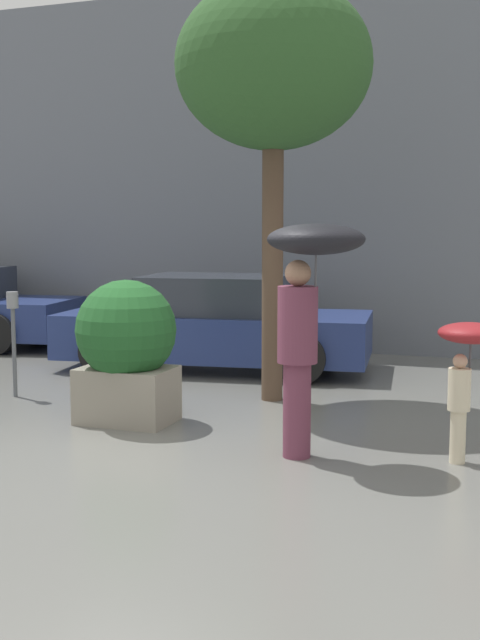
% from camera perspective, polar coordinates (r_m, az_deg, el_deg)
% --- Properties ---
extents(ground_plane, '(40.00, 40.00, 0.00)m').
position_cam_1_polar(ground_plane, '(7.60, -6.90, -9.10)').
color(ground_plane, slate).
extents(building_facade, '(18.00, 0.30, 6.00)m').
position_cam_1_polar(building_facade, '(13.49, 5.35, 10.62)').
color(building_facade, slate).
rests_on(building_facade, ground).
extents(planter_box, '(1.06, 1.06, 1.51)m').
position_cam_1_polar(planter_box, '(8.48, -8.08, -1.84)').
color(planter_box, gray).
rests_on(planter_box, ground).
extents(person_adult, '(0.85, 0.85, 2.09)m').
position_cam_1_polar(person_adult, '(7.03, 4.84, 2.24)').
color(person_adult, brown).
rests_on(person_adult, ground).
extents(person_child, '(0.56, 0.56, 1.24)m').
position_cam_1_polar(person_child, '(7.19, 15.86, -2.39)').
color(person_child, beige).
rests_on(person_child, ground).
extents(parked_car_near, '(4.61, 2.41, 1.36)m').
position_cam_1_polar(parked_car_near, '(11.64, -1.76, -0.41)').
color(parked_car_near, navy).
rests_on(parked_car_near, ground).
extents(street_tree, '(2.26, 2.26, 4.86)m').
position_cam_1_polar(street_tree, '(9.60, 2.39, 17.40)').
color(street_tree, brown).
rests_on(street_tree, ground).
extents(parking_meter, '(0.14, 0.14, 1.28)m').
position_cam_1_polar(parking_meter, '(10.03, -15.83, -0.11)').
color(parking_meter, '#595B60').
rests_on(parking_meter, ground).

